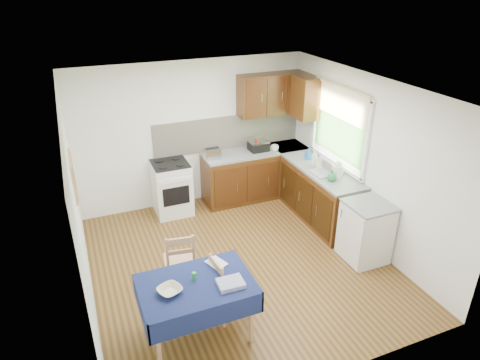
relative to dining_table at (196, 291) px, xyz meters
name	(u,v)px	position (x,y,z in m)	size (l,w,h in m)	color
floor	(240,263)	(0.94, 1.06, -0.63)	(4.20, 4.20, 0.00)	#4B3214
ceiling	(239,89)	(0.94, 1.06, 1.87)	(4.00, 4.20, 0.02)	white
wall_back	(193,134)	(0.94, 3.16, 0.62)	(4.00, 0.02, 2.50)	white
wall_front	(329,282)	(0.94, -1.04, 0.62)	(4.00, 0.02, 2.50)	white
wall_left	(77,214)	(-1.06, 1.06, 0.62)	(0.02, 4.20, 2.50)	white
wall_right	(366,161)	(2.94, 1.06, 0.62)	(0.02, 4.20, 2.50)	white
base_cabinets	(284,184)	(2.30, 2.32, -0.20)	(1.90, 2.30, 0.86)	#301C08
worktop_back	(256,152)	(1.99, 2.86, 0.25)	(1.90, 0.60, 0.04)	slate
worktop_right	(322,171)	(2.64, 1.71, 0.25)	(0.60, 1.70, 0.04)	slate
worktop_corner	(288,146)	(2.64, 2.86, 0.25)	(0.60, 0.60, 0.04)	slate
splashback	(229,132)	(1.59, 3.15, 0.57)	(2.70, 0.02, 0.60)	beige
upper_cabinets	(282,95)	(2.47, 2.86, 1.22)	(1.20, 0.85, 0.70)	#301C08
stove	(172,188)	(0.44, 2.86, -0.17)	(0.60, 0.61, 0.92)	white
window	(340,122)	(2.91, 1.76, 1.02)	(0.04, 1.48, 1.26)	#325B25
fridge	(366,232)	(2.64, 0.51, -0.19)	(0.58, 0.60, 0.89)	white
corkboard	(73,176)	(-1.03, 1.36, 0.97)	(0.04, 0.62, 0.47)	#A67B53
dining_table	(196,291)	(0.00, 0.00, 0.00)	(1.22, 0.83, 0.74)	#101C42
chair_far	(180,260)	(0.04, 0.83, -0.16)	(0.45, 0.45, 0.89)	#A67B53
chair_near	(226,286)	(0.40, 0.16, -0.18)	(0.41, 0.41, 0.85)	#A67B53
toaster	(212,154)	(1.16, 2.80, 0.36)	(0.27, 0.17, 0.21)	#B0B0B4
sandwich_press	(258,145)	(2.04, 2.85, 0.36)	(0.32, 0.28, 0.19)	black
sauce_bottle	(257,146)	(1.99, 2.82, 0.37)	(0.05, 0.05, 0.21)	#B4160E
yellow_packet	(260,142)	(2.13, 2.99, 0.35)	(0.13, 0.09, 0.17)	yellow
dish_rack	(327,171)	(2.64, 1.59, 0.29)	(0.46, 0.35, 0.22)	#9A9A9F
kettle	(338,170)	(2.68, 1.36, 0.39)	(0.17, 0.17, 0.28)	white
cup	(275,148)	(2.29, 2.72, 0.32)	(0.14, 0.14, 0.11)	silver
soap_bottle_a	(314,158)	(2.59, 1.90, 0.40)	(0.11, 0.11, 0.27)	white
soap_bottle_b	(308,154)	(2.64, 2.17, 0.36)	(0.09, 0.09, 0.19)	blue
soap_bottle_c	(332,175)	(2.54, 1.31, 0.36)	(0.14, 0.14, 0.18)	#23813C
plate_bowl	(170,290)	(-0.29, -0.04, 0.13)	(0.24, 0.24, 0.06)	beige
book	(211,266)	(0.24, 0.21, 0.11)	(0.17, 0.23, 0.02)	white
spice_jar	(194,276)	(0.00, 0.07, 0.15)	(0.05, 0.05, 0.09)	green
tea_towel	(231,283)	(0.33, -0.17, 0.13)	(0.28, 0.22, 0.05)	navy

